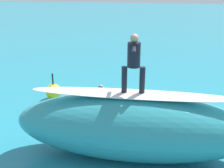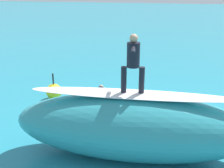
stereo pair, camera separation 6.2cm
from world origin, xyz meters
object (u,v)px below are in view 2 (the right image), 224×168
surfer_riding (133,59)px  surfboard_paddling (100,96)px  surfboard_riding (132,94)px  surfer_paddling (99,93)px  buoy_marker (54,91)px

surfer_riding → surfboard_paddling: surfer_riding is taller
surfer_riding → surfboard_riding: bearing=0.0°
surfboard_riding → surfer_paddling: size_ratio=1.39×
surfboard_paddling → buoy_marker: (1.81, 0.59, 0.29)m
surfer_riding → surfboard_paddling: size_ratio=0.72×
surfer_riding → buoy_marker: (3.76, -3.44, -2.48)m
surfboard_riding → surfboard_paddling: surfboard_riding is taller
surfer_paddling → buoy_marker: (1.82, 0.47, 0.11)m
surfboard_riding → buoy_marker: surfboard_riding is taller
buoy_marker → surfer_riding: bearing=137.5°
surfboard_riding → buoy_marker: (3.76, -3.44, -1.54)m
surfboard_riding → surfer_paddling: (1.94, -3.91, -1.65)m
surfboard_paddling → surfer_paddling: 0.21m
surfboard_paddling → surfer_paddling: size_ratio=1.32×
surfboard_riding → surfer_paddling: bearing=-70.5°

